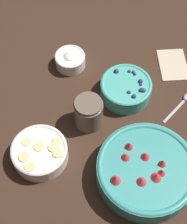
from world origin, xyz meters
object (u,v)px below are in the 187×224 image
(bowl_bananas, at_px, (40,152))
(bowl_cream, at_px, (70,59))
(bowl_strawberries, at_px, (146,170))
(bowl_blueberries, at_px, (126,88))
(jar_chocolate, at_px, (89,113))

(bowl_bananas, relative_size, bowl_cream, 1.61)
(bowl_strawberries, distance_m, bowl_blueberries, 0.28)
(bowl_blueberries, relative_size, bowl_cream, 1.61)
(bowl_strawberries, height_order, bowl_cream, bowl_strawberries)
(bowl_bananas, bearing_deg, bowl_strawberries, -78.51)
(bowl_strawberries, relative_size, bowl_cream, 2.73)
(bowl_blueberries, xyz_separation_m, bowl_cream, (0.04, 0.21, -0.01))
(jar_chocolate, bearing_deg, bowl_strawberries, -115.79)
(bowl_bananas, relative_size, jar_chocolate, 1.55)
(bowl_blueberries, bearing_deg, jar_chocolate, 153.68)
(bowl_blueberries, height_order, jar_chocolate, jar_chocolate)
(bowl_blueberries, height_order, bowl_bananas, bowl_blueberries)
(bowl_cream, xyz_separation_m, jar_chocolate, (-0.18, -0.14, 0.02))
(bowl_strawberries, xyz_separation_m, bowl_bananas, (-0.06, 0.29, -0.01))
(bowl_bananas, xyz_separation_m, bowl_cream, (0.34, 0.06, -0.00))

